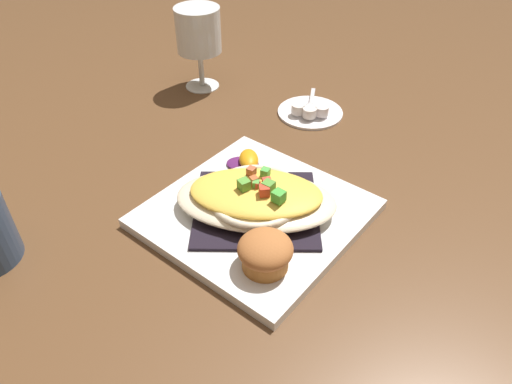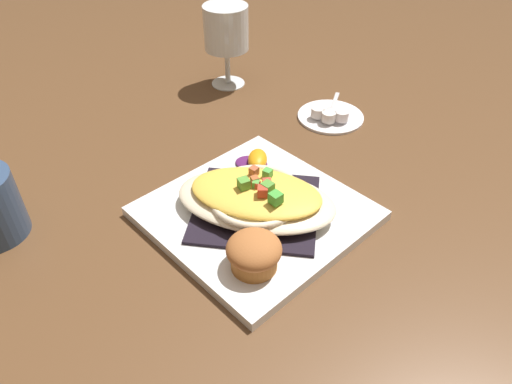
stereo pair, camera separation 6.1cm
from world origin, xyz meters
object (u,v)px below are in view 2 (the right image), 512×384
Objects in this scene: square_plate at (256,213)px; stemmed_glass at (226,32)px; muffin at (254,253)px; creamer_cup_1 at (329,117)px; spoon at (332,109)px; creamer_saucer at (331,116)px; creamer_cup_0 at (318,112)px; orange_garnish at (256,160)px; creamer_cup_2 at (342,115)px; gratin_dish at (256,197)px.

square_plate is 1.68× the size of stemmed_glass.
muffin is 0.35m from creamer_cup_1.
muffin is at bearing -75.40° from spoon.
square_plate is at bearing 123.65° from muffin.
creamer_cup_1 is (0.01, -0.02, 0.01)m from creamer_saucer.
square_plate is 0.27m from creamer_cup_0.
spoon is (0.22, 0.01, -0.09)m from stemmed_glass.
square_plate is at bearing -47.02° from stemmed_glass.
stemmed_glass is 6.26× the size of creamer_cup_1.
orange_garnish is 0.41× the size of stemmed_glass.
creamer_cup_1 and creamer_cup_2 have the same top height.
creamer_cup_1 is at bearing -136.13° from creamer_cup_2.
creamer_saucer is 0.03m from creamer_cup_0.
creamer_cup_1 is at bearing 82.39° from orange_garnish.
muffin is 0.20m from orange_garnish.
creamer_cup_2 reaches higher than creamer_saucer.
stemmed_glass is (-0.27, 0.28, 0.10)m from square_plate.
orange_garnish is 2.55× the size of creamer_cup_0.
gratin_dish is (0.00, 0.00, 0.03)m from square_plate.
creamer_cup_0 and creamer_cup_2 have the same top height.
creamer_cup_2 is at bearing 78.37° from orange_garnish.
stemmed_glass is at bearing 133.00° from gratin_dish.
spoon is 3.50× the size of creamer_cup_1.
square_plate is at bearing -82.85° from creamer_cup_1.
orange_garnish is 0.30m from stemmed_glass.
spoon is (0.01, 0.21, -0.01)m from orange_garnish.
orange_garnish is at bearing -97.61° from creamer_cup_1.
orange_garnish is 0.53× the size of creamer_saucer.
orange_garnish reaches higher than creamer_saucer.
square_plate is 4.12× the size of orange_garnish.
orange_garnish is 2.55× the size of creamer_cup_1.
creamer_cup_1 is 1.00× the size of creamer_cup_2.
creamer_cup_2 is (-0.02, 0.28, 0.01)m from square_plate.
spoon is at bearing 108.09° from creamer_cup_1.
muffin is 2.65× the size of creamer_cup_2.
muffin is 2.65× the size of creamer_cup_0.
creamer_cup_1 is at bearing 97.15° from square_plate.
stemmed_glass is at bearing 177.95° from creamer_cup_2.
muffin is at bearing -72.43° from creamer_cup_0.
square_plate is 0.26m from creamer_cup_1.
gratin_dish is 0.26m from creamer_cup_1.
spoon is at bearing 150.03° from creamer_cup_2.
creamer_cup_2 is (-0.02, 0.28, -0.02)m from gratin_dish.
creamer_saucer is (0.22, 0.00, -0.10)m from stemmed_glass.
muffin is 0.56× the size of creamer_saucer.
creamer_cup_0 is (-0.11, 0.35, -0.02)m from muffin.
gratin_dish is at bearing -47.00° from stemmed_glass.
muffin is 1.04× the size of orange_garnish.
stemmed_glass is (-0.27, 0.28, 0.07)m from gratin_dish.
gratin_dish is 0.30m from spoon.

